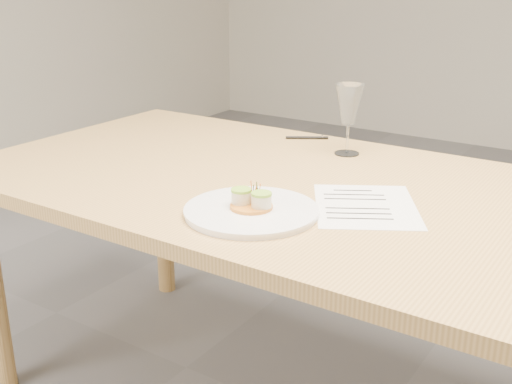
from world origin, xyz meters
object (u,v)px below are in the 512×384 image
Objects in this scene: dining_table at (380,224)px; dinner_plate at (251,210)px; wine_glass_0 at (349,106)px; ballpoint_pen at (307,138)px; recipe_sheet at (365,206)px.

dinner_plate is (-0.22, -0.27, 0.08)m from dining_table.
dining_table is at bearing 51.00° from dinner_plate.
wine_glass_0 reaches higher than dining_table.
ballpoint_pen is (-0.23, 0.68, -0.01)m from dinner_plate.
recipe_sheet reaches higher than dining_table.
dinner_plate is at bearing -86.11° from wine_glass_0.
recipe_sheet is at bearing 44.91° from dinner_plate.
ballpoint_pen is (-0.43, 0.48, 0.00)m from recipe_sheet.
dinner_plate reaches higher than recipe_sheet.
recipe_sheet is at bearing -102.50° from dining_table.
dinner_plate is 0.72m from ballpoint_pen.
ballpoint_pen reaches higher than recipe_sheet.
dinner_plate is 0.28m from recipe_sheet.
dining_table is 7.54× the size of dinner_plate.
dinner_plate is 2.51× the size of ballpoint_pen.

